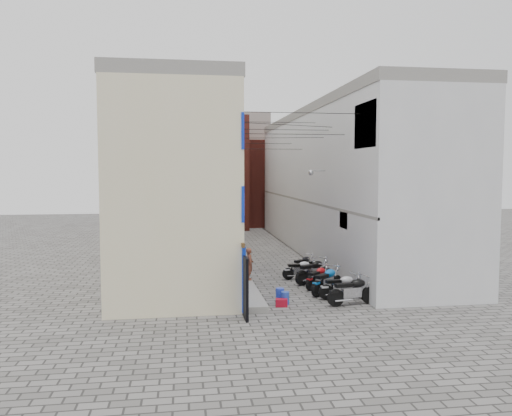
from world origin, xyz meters
name	(u,v)px	position (x,y,z in m)	size (l,w,h in m)	color
ground	(312,312)	(0.00, 0.00, 0.00)	(90.00, 90.00, 0.00)	#52504D
plinth	(226,253)	(-2.05, 13.00, 0.12)	(0.90, 26.00, 0.25)	gray
building_left	(178,182)	(-4.98, 12.95, 4.50)	(5.10, 27.00, 9.00)	beige
building_right	(337,182)	(5.00, 13.00, 4.51)	(5.94, 26.00, 9.00)	silver
building_far_brick_left	(213,173)	(-2.00, 28.00, 5.00)	(6.00, 6.00, 10.00)	maroon
building_far_brick_right	(263,183)	(3.00, 30.00, 4.00)	(5.00, 6.00, 8.00)	maroon
building_far_concrete	(229,168)	(0.00, 34.00, 5.50)	(8.00, 5.00, 11.00)	gray
far_shopfront	(238,217)	(0.00, 25.20, 1.20)	(2.00, 0.30, 2.40)	black
overhead_wires	(275,133)	(0.00, 7.64, 7.12)	(5.80, 13.02, 1.32)	black
motorcycle_a	(353,289)	(1.81, 0.67, 0.62)	(0.67, 2.13, 1.23)	black
motorcycle_b	(342,285)	(1.68, 1.62, 0.56)	(0.62, 1.95, 1.13)	#B2B2B7
motorcycle_c	(327,279)	(1.34, 2.56, 0.62)	(0.67, 2.14, 1.24)	#0C5EB6
motorcycle_d	(318,276)	(1.25, 3.61, 0.54)	(0.59, 1.86, 1.08)	#A50B11
motorcycle_e	(314,270)	(1.28, 4.57, 0.63)	(0.68, 2.16, 1.25)	black
motorcycle_f	(301,268)	(0.89, 5.50, 0.52)	(0.57, 1.79, 1.04)	silver
motorcycle_g	(304,263)	(1.34, 6.74, 0.52)	(0.56, 1.78, 1.03)	black
person_a	(250,264)	(-1.70, 4.59, 0.98)	(0.53, 0.35, 1.45)	brown
person_b	(242,256)	(-1.82, 6.75, 0.98)	(0.71, 0.55, 1.45)	#353A50
water_jug_near	(285,298)	(-0.77, 1.13, 0.25)	(0.32, 0.32, 0.50)	#2342B0
water_jug_far	(280,295)	(-0.88, 1.61, 0.26)	(0.34, 0.34, 0.53)	blue
red_crate	(282,303)	(-0.96, 0.87, 0.14)	(0.45, 0.34, 0.28)	maroon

